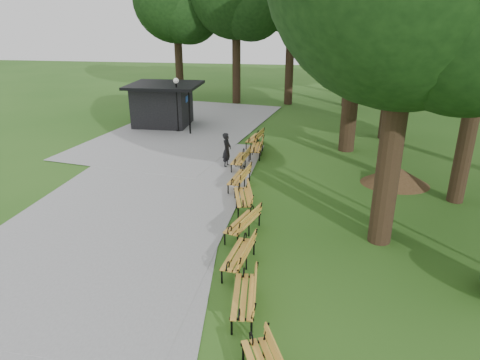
# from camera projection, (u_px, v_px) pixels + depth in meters

# --- Properties ---
(ground) EXTENTS (100.00, 100.00, 0.00)m
(ground) POSITION_uv_depth(u_px,v_px,m) (223.00, 247.00, 13.20)
(ground) COLOR #285618
(ground) RESTS_ON ground
(path) EXTENTS (12.00, 38.00, 0.06)m
(path) POSITION_uv_depth(u_px,v_px,m) (135.00, 199.00, 16.51)
(path) COLOR gray
(path) RESTS_ON ground
(person) EXTENTS (0.46, 0.63, 1.61)m
(person) POSITION_uv_depth(u_px,v_px,m) (227.00, 150.00, 19.83)
(person) COLOR black
(person) RESTS_ON ground
(kiosk) EXTENTS (4.27, 3.72, 2.66)m
(kiosk) POSITION_uv_depth(u_px,v_px,m) (162.00, 105.00, 26.96)
(kiosk) COLOR black
(kiosk) RESTS_ON ground
(lamp_post) EXTENTS (0.32, 0.32, 3.19)m
(lamp_post) POSITION_uv_depth(u_px,v_px,m) (177.00, 93.00, 25.18)
(lamp_post) COLOR black
(lamp_post) RESTS_ON ground
(dirt_mound) EXTENTS (2.35, 2.35, 0.79)m
(dirt_mound) POSITION_uv_depth(u_px,v_px,m) (396.00, 175.00, 17.95)
(dirt_mound) COLOR #47301C
(dirt_mound) RESTS_ON ground
(bench_1) EXTENTS (0.79, 1.94, 0.88)m
(bench_1) POSITION_uv_depth(u_px,v_px,m) (244.00, 296.00, 10.22)
(bench_1) COLOR gold
(bench_1) RESTS_ON ground
(bench_2) EXTENTS (0.90, 1.97, 0.88)m
(bench_2) POSITION_uv_depth(u_px,v_px,m) (239.00, 254.00, 11.97)
(bench_2) COLOR gold
(bench_2) RESTS_ON ground
(bench_3) EXTENTS (1.18, 2.00, 0.88)m
(bench_3) POSITION_uv_depth(u_px,v_px,m) (243.00, 223.00, 13.79)
(bench_3) COLOR gold
(bench_3) RESTS_ON ground
(bench_4) EXTENTS (1.05, 1.99, 0.88)m
(bench_4) POSITION_uv_depth(u_px,v_px,m) (243.00, 197.00, 15.70)
(bench_4) COLOR gold
(bench_4) RESTS_ON ground
(bench_5) EXTENTS (0.89, 1.97, 0.88)m
(bench_5) POSITION_uv_depth(u_px,v_px,m) (239.00, 177.00, 17.56)
(bench_5) COLOR gold
(bench_5) RESTS_ON ground
(bench_6) EXTENTS (0.81, 1.95, 0.88)m
(bench_6) POSITION_uv_depth(u_px,v_px,m) (241.00, 159.00, 19.82)
(bench_6) COLOR gold
(bench_6) RESTS_ON ground
(bench_7) EXTENTS (0.67, 1.91, 0.88)m
(bench_7) POSITION_uv_depth(u_px,v_px,m) (257.00, 147.00, 21.49)
(bench_7) COLOR gold
(bench_7) RESTS_ON ground
(bench_8) EXTENTS (0.96, 1.98, 0.88)m
(bench_8) POSITION_uv_depth(u_px,v_px,m) (255.00, 138.00, 23.03)
(bench_8) COLOR gold
(bench_8) RESTS_ON ground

